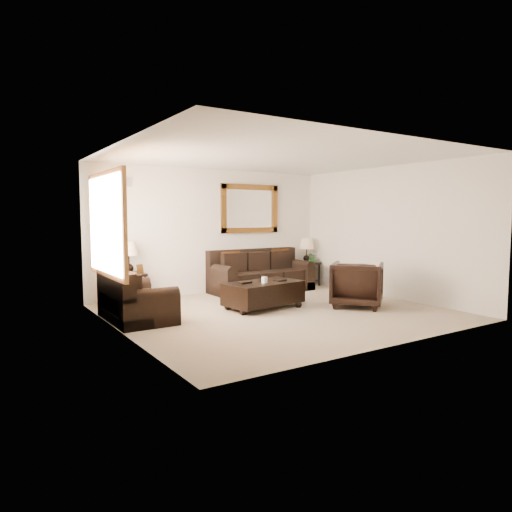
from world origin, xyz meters
TOP-DOWN VIEW (x-y plane):
  - room at (0.00, 0.00)m, footprint 5.51×5.01m
  - window at (-2.70, 0.90)m, footprint 0.07×1.96m
  - mirror at (0.95, 2.47)m, footprint 1.50×0.06m
  - air_vent at (-1.90, 2.48)m, footprint 0.25×0.02m
  - sofa at (0.95, 2.05)m, footprint 2.28×0.99m
  - loveseat at (-2.34, 0.78)m, footprint 0.89×1.50m
  - end_table_left at (-1.96, 2.19)m, footprint 0.54×0.54m
  - end_table_right at (2.40, 2.20)m, footprint 0.52×0.52m
  - coffee_table at (-0.05, 0.42)m, footprint 1.54×0.99m
  - armchair at (1.51, -0.38)m, footprint 1.22×1.23m
  - potted_plant at (2.51, 2.11)m, footprint 0.31×0.33m

SIDE VIEW (x-z plane):
  - coffee_table at x=-0.05m, z-range 0.00..0.61m
  - loveseat at x=-2.34m, z-range -0.11..0.73m
  - sofa at x=0.95m, z-range -0.13..0.81m
  - armchair at x=1.51m, z-range 0.00..0.92m
  - potted_plant at x=2.51m, z-range 0.57..0.78m
  - end_table_right at x=2.40m, z-range 0.17..1.32m
  - end_table_left at x=-1.96m, z-range 0.18..1.38m
  - room at x=0.00m, z-range 0.00..2.71m
  - window at x=-2.70m, z-range 0.72..2.38m
  - mirror at x=0.95m, z-range 1.30..2.40m
  - air_vent at x=-1.90m, z-range 2.26..2.44m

